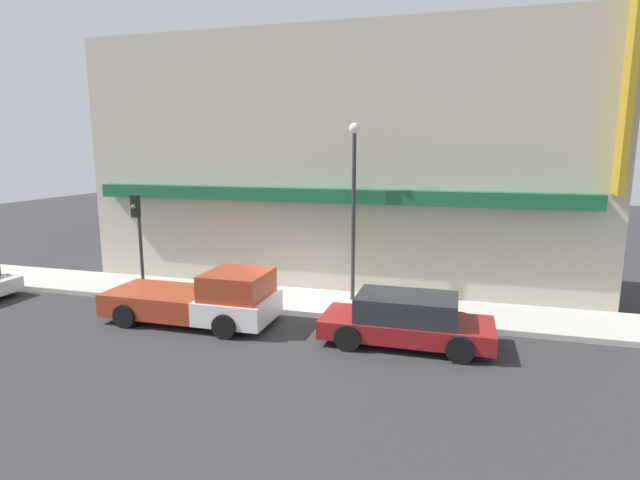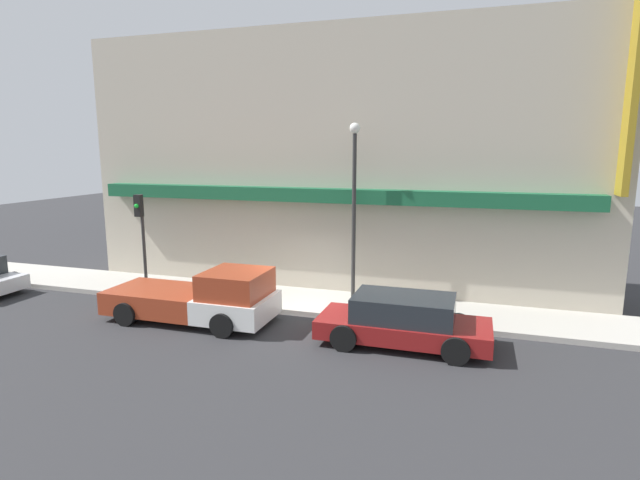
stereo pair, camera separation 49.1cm
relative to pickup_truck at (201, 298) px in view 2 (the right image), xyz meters
The scene contains 8 objects.
ground_plane 3.27m from the pickup_truck, 25.84° to the left, with size 80.00×80.00×0.00m, color #2D2D30.
sidewalk 4.02m from the pickup_truck, 43.78° to the left, with size 36.00×2.71×0.18m.
building 7.50m from the pickup_truck, 62.69° to the left, with size 19.80×3.80×11.33m.
pickup_truck is the anchor object (origin of this frame).
parked_car 6.35m from the pickup_truck, ahead, with size 4.73×2.11×1.41m.
fire_hydrant 1.98m from the pickup_truck, 65.80° to the left, with size 0.18×0.18×0.73m.
street_lamp 6.09m from the pickup_truck, 37.22° to the left, with size 0.36×0.36×6.09m.
traffic_light 4.58m from the pickup_truck, 150.67° to the left, with size 0.28×0.42×3.59m.
Camera 2 is at (5.25, -14.70, 5.38)m, focal length 28.00 mm.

